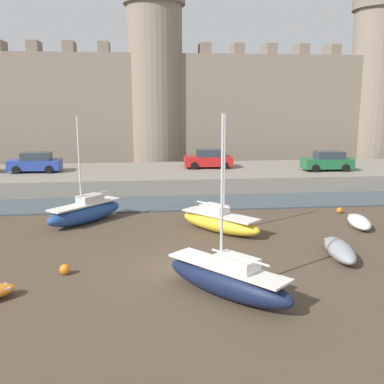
{
  "coord_description": "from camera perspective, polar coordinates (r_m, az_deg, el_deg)",
  "views": [
    {
      "loc": [
        -1.36,
        -17.82,
        6.98
      ],
      "look_at": [
        0.99,
        4.01,
        2.5
      ],
      "focal_mm": 42.0,
      "sensor_mm": 36.0,
      "label": 1
    }
  ],
  "objects": [
    {
      "name": "ground_plane",
      "position": [
        19.19,
        -1.69,
        -9.81
      ],
      "size": [
        160.0,
        160.0,
        0.0
      ],
      "primitive_type": "plane",
      "color": "#4C3D2D"
    },
    {
      "name": "water_channel",
      "position": [
        30.92,
        -3.48,
        -1.44
      ],
      "size": [
        80.0,
        4.5,
        0.1
      ],
      "primitive_type": "cube",
      "color": "#3D4C56",
      "rests_on": "ground"
    },
    {
      "name": "quay_road",
      "position": [
        37.91,
        -4.02,
        1.87
      ],
      "size": [
        60.3,
        10.0,
        1.27
      ],
      "primitive_type": "cube",
      "color": "gray",
      "rests_on": "ground"
    },
    {
      "name": "castle",
      "position": [
        47.98,
        -4.64,
        12.0
      ],
      "size": [
        54.56,
        6.26,
        20.4
      ],
      "color": "gray",
      "rests_on": "ground"
    },
    {
      "name": "rowboat_foreground_centre",
      "position": [
        26.91,
        20.46,
        -3.53
      ],
      "size": [
        1.63,
        3.0,
        0.62
      ],
      "color": "silver",
      "rests_on": "ground"
    },
    {
      "name": "sailboat_near_channel_right",
      "position": [
        26.76,
        -13.35,
        -2.43
      ],
      "size": [
        4.47,
        4.69,
        6.12
      ],
      "color": "#234793",
      "rests_on": "ground"
    },
    {
      "name": "sailboat_foreground_left",
      "position": [
        24.31,
        3.52,
        -3.72
      ],
      "size": [
        4.46,
        4.76,
        6.32
      ],
      "color": "yellow",
      "rests_on": "ground"
    },
    {
      "name": "rowboat_midflat_left",
      "position": [
        21.43,
        18.24,
        -6.97
      ],
      "size": [
        1.45,
        3.4,
        0.75
      ],
      "color": "gray",
      "rests_on": "ground"
    },
    {
      "name": "sailboat_midflat_centre",
      "position": [
        16.52,
        4.51,
        -10.94
      ],
      "size": [
        4.62,
        5.04,
        6.56
      ],
      "color": "#141E3D",
      "rests_on": "ground"
    },
    {
      "name": "mooring_buoy_mid_mud",
      "position": [
        19.31,
        -15.83,
        -9.42
      ],
      "size": [
        0.44,
        0.44,
        0.44
      ],
      "primitive_type": "sphere",
      "color": "orange",
      "rests_on": "ground"
    },
    {
      "name": "mooring_buoy_off_centre",
      "position": [
        29.84,
        18.22,
        -2.22
      ],
      "size": [
        0.37,
        0.37,
        0.37
      ],
      "primitive_type": "sphere",
      "color": "orange",
      "rests_on": "ground"
    },
    {
      "name": "car_quay_west",
      "position": [
        38.76,
        2.13,
        4.21
      ],
      "size": [
        4.13,
        1.93,
        1.62
      ],
      "color": "red",
      "rests_on": "quay_road"
    },
    {
      "name": "car_quay_east",
      "position": [
        39.0,
        16.84,
        3.77
      ],
      "size": [
        4.13,
        1.93,
        1.62
      ],
      "color": "#1E6638",
      "rests_on": "quay_road"
    },
    {
      "name": "car_quay_centre_west",
      "position": [
        38.61,
        -19.28,
        3.55
      ],
      "size": [
        4.13,
        1.93,
        1.62
      ],
      "color": "#263F99",
      "rests_on": "quay_road"
    }
  ]
}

